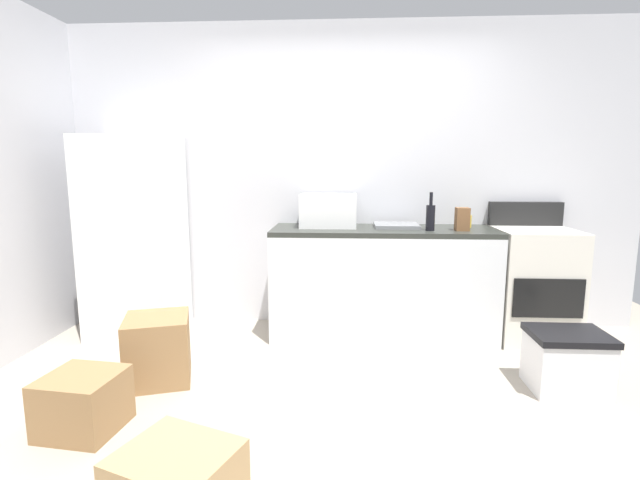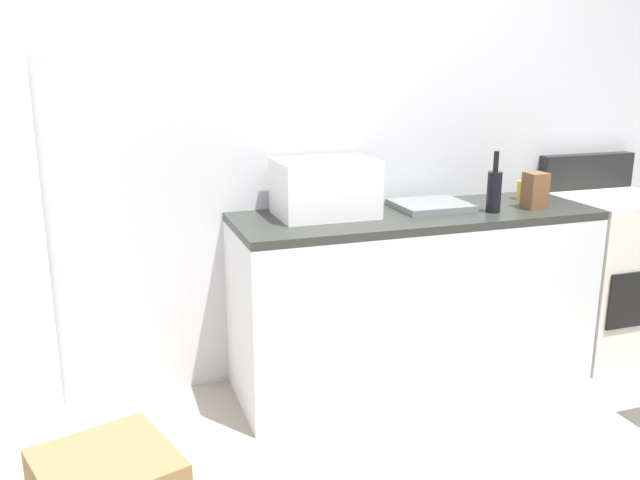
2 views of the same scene
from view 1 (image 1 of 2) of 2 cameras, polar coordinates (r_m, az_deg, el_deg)
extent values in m
plane|color=#9E9384|center=(2.90, 3.01, -19.71)|extent=(6.00, 6.00, 0.00)
cube|color=silver|center=(4.09, 3.31, 7.70)|extent=(5.00, 0.10, 2.60)
cube|color=silver|center=(3.88, 7.64, -5.45)|extent=(1.80, 0.60, 0.86)
cube|color=#2D302B|center=(3.79, 7.78, 1.15)|extent=(1.80, 0.60, 0.04)
cube|color=white|center=(4.13, -21.84, 0.38)|extent=(0.68, 0.66, 1.64)
cube|color=silver|center=(4.15, 24.77, -4.97)|extent=(0.60, 0.60, 0.90)
cube|color=black|center=(3.88, 26.37, -6.47)|extent=(0.52, 0.02, 0.30)
cube|color=black|center=(4.30, 24.00, 2.99)|extent=(0.60, 0.08, 0.20)
cube|color=white|center=(3.84, 1.04, 3.66)|extent=(0.46, 0.34, 0.27)
cube|color=slate|center=(3.86, 9.40, 1.78)|extent=(0.36, 0.32, 0.03)
cylinder|color=black|center=(3.70, 13.47, 2.67)|extent=(0.07, 0.07, 0.20)
cylinder|color=black|center=(3.69, 13.56, 4.99)|extent=(0.03, 0.03, 0.10)
cylinder|color=gold|center=(3.99, 17.64, 2.22)|extent=(0.08, 0.08, 0.10)
cube|color=brown|center=(3.77, 17.15, 2.48)|extent=(0.10, 0.10, 0.18)
cube|color=olive|center=(2.89, -27.22, -17.42)|extent=(0.42, 0.40, 0.31)
cube|color=olive|center=(3.28, -19.38, -12.57)|extent=(0.50, 0.50, 0.43)
cube|color=silver|center=(3.38, 28.13, -13.35)|extent=(0.44, 0.34, 0.34)
cube|color=black|center=(3.31, 28.38, -10.30)|extent=(0.46, 0.36, 0.04)
camera|label=2|loc=(1.48, -52.06, 14.05)|focal=37.60mm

